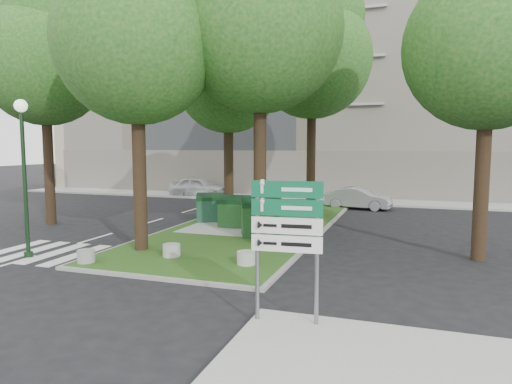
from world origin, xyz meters
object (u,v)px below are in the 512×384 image
at_px(tree_median_far, 314,47).
at_px(litter_bin, 286,218).
at_px(dumpster_c, 262,217).
at_px(tree_street_right, 493,30).
at_px(bollard_right, 246,258).
at_px(car_silver, 358,198).
at_px(tree_median_near_right, 263,12).
at_px(directional_sign, 287,229).
at_px(dumpster_a, 211,208).
at_px(car_white, 199,187).
at_px(tree_street_left, 46,52).
at_px(tree_median_near_left, 139,27).
at_px(bollard_left, 86,256).
at_px(tree_median_mid, 230,69).
at_px(bollard_mid, 171,250).
at_px(dumpster_d, 299,220).
at_px(street_lamp, 24,159).
at_px(dumpster_b, 236,212).

distance_m(tree_median_far, litter_bin, 8.73).
bearing_deg(dumpster_c, tree_street_right, -31.61).
xyz_separation_m(bollard_right, car_silver, (1.69, 13.71, 0.30)).
bearing_deg(tree_median_near_right, bollard_right, -82.04).
height_order(dumpster_c, bollard_right, dumpster_c).
xyz_separation_m(tree_median_near_right, directional_sign, (2.61, -6.56, -6.02)).
relative_size(dumpster_a, car_white, 0.40).
xyz_separation_m(tree_median_far, litter_bin, (-0.34, -3.79, -7.86)).
relative_size(tree_street_left, bollard_right, 20.47).
relative_size(tree_median_near_left, bollard_left, 20.36).
height_order(tree_street_right, dumpster_a, tree_street_right).
distance_m(tree_median_near_right, bollard_left, 9.64).
relative_size(bollard_left, bollard_right, 0.96).
bearing_deg(car_silver, tree_median_near_right, 176.54).
height_order(tree_median_mid, car_silver, tree_median_mid).
xyz_separation_m(dumpster_a, directional_sign, (6.32, -10.42, 1.24)).
relative_size(tree_street_left, car_silver, 2.97).
relative_size(dumpster_a, bollard_mid, 3.01).
bearing_deg(bollard_left, tree_median_near_right, 44.10).
xyz_separation_m(dumpster_a, dumpster_d, (4.62, -2.31, 0.06)).
bearing_deg(directional_sign, bollard_left, 154.59).
distance_m(dumpster_d, litter_bin, 2.42).
xyz_separation_m(tree_street_left, dumpster_c, (9.99, -0.06, -6.83)).
bearing_deg(bollard_right, litter_bin, 94.63).
bearing_deg(bollard_right, tree_median_near_right, 97.96).
bearing_deg(car_white, tree_median_near_right, -149.51).
bearing_deg(bollard_left, bollard_right, 15.75).
bearing_deg(tree_median_near_left, car_silver, 66.68).
bearing_deg(tree_median_near_left, dumpster_d, 38.84).
bearing_deg(tree_median_near_left, directional_sign, -36.72).
relative_size(tree_median_far, street_lamp, 2.39).
distance_m(bollard_mid, street_lamp, 5.47).
bearing_deg(car_white, directional_sign, -153.14).
relative_size(dumpster_c, bollard_right, 3.52).
bearing_deg(directional_sign, tree_street_left, 143.20).
bearing_deg(tree_median_far, litter_bin, -95.09).
bearing_deg(tree_street_left, car_silver, 36.89).
bearing_deg(car_white, dumpster_d, -143.55).
relative_size(tree_median_near_left, tree_street_right, 1.05).
relative_size(tree_street_right, litter_bin, 14.74).
xyz_separation_m(tree_median_near_right, tree_median_far, (0.20, 7.50, 0.33)).
xyz_separation_m(tree_median_near_left, tree_median_mid, (0.50, 6.50, -0.34)).
distance_m(tree_street_right, car_silver, 13.19).
relative_size(tree_street_left, bollard_left, 21.26).
relative_size(dumpster_c, street_lamp, 0.38).
relative_size(bollard_right, car_white, 0.13).
xyz_separation_m(tree_median_mid, litter_bin, (2.86, -0.79, -6.52)).
xyz_separation_m(tree_median_mid, dumpster_b, (0.89, -1.63, -6.23)).
bearing_deg(bollard_right, tree_street_right, 26.30).
bearing_deg(directional_sign, litter_bin, 99.76).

